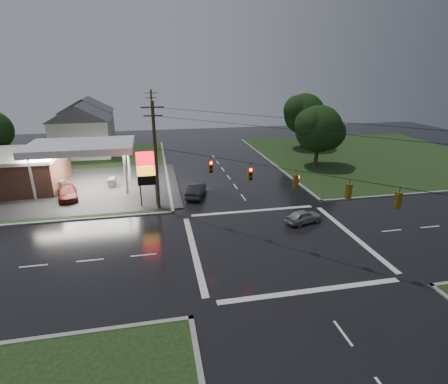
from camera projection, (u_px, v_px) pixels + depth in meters
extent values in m
plane|color=black|center=(276.00, 242.00, 29.55)|extent=(120.00, 120.00, 0.00)
cube|color=black|center=(36.00, 173.00, 48.65)|extent=(36.00, 36.00, 0.08)
cube|color=black|center=(371.00, 156.00, 58.43)|extent=(36.00, 36.00, 0.08)
cube|color=#2D2D2D|center=(70.00, 189.00, 42.38)|extent=(26.00, 18.00, 0.02)
cube|color=brown|center=(9.00, 172.00, 42.27)|extent=(12.00, 10.00, 4.00)
cube|color=beige|center=(6.00, 155.00, 41.56)|extent=(12.40, 10.40, 0.40)
cylinder|color=silver|center=(32.00, 178.00, 38.24)|extent=(0.30, 0.30, 5.00)
cylinder|color=silver|center=(126.00, 173.00, 40.12)|extent=(0.30, 0.30, 5.00)
cylinder|color=silver|center=(46.00, 164.00, 43.78)|extent=(0.30, 0.30, 5.00)
cylinder|color=silver|center=(129.00, 160.00, 45.66)|extent=(0.30, 0.30, 5.00)
cube|color=silver|center=(81.00, 146.00, 41.04)|extent=(12.00, 8.00, 0.80)
cube|color=white|center=(82.00, 150.00, 41.18)|extent=(11.40, 7.40, 0.04)
cube|color=#59595E|center=(60.00, 186.00, 42.03)|extent=(0.80, 1.60, 1.10)
cube|color=#59595E|center=(112.00, 182.00, 43.16)|extent=(0.80, 1.60, 1.10)
cylinder|color=#59595E|center=(140.00, 180.00, 36.11)|extent=(0.16, 0.16, 6.00)
cylinder|color=#59595E|center=(155.00, 179.00, 36.41)|extent=(0.16, 0.16, 6.00)
cube|color=red|center=(146.00, 159.00, 35.53)|extent=(2.00, 0.35, 1.40)
cube|color=yellow|center=(147.00, 171.00, 35.96)|extent=(2.00, 0.35, 1.00)
cube|color=black|center=(148.00, 180.00, 36.30)|extent=(2.00, 0.35, 1.00)
cylinder|color=#382619|center=(156.00, 158.00, 34.69)|extent=(0.32, 0.32, 11.00)
cube|color=#382619|center=(152.00, 107.00, 33.05)|extent=(2.20, 0.12, 0.12)
cube|color=#382619|center=(153.00, 116.00, 33.32)|extent=(1.80, 0.12, 0.12)
cylinder|color=#382619|center=(153.00, 120.00, 61.09)|extent=(0.32, 0.32, 10.50)
cube|color=#382619|center=(151.00, 93.00, 59.53)|extent=(2.20, 0.12, 0.12)
cube|color=#382619|center=(151.00, 98.00, 59.80)|extent=(1.80, 0.12, 0.12)
cube|color=#59470C|center=(211.00, 167.00, 31.17)|extent=(0.34, 0.34, 1.10)
cylinder|color=#FF0C07|center=(211.00, 163.00, 30.85)|extent=(0.22, 0.08, 0.22)
cube|color=#59470C|center=(250.00, 174.00, 29.07)|extent=(0.34, 0.34, 1.10)
cylinder|color=#FF0C07|center=(251.00, 170.00, 28.76)|extent=(0.22, 0.08, 0.22)
cube|color=#59470C|center=(296.00, 182.00, 26.97)|extent=(0.34, 0.34, 1.10)
cylinder|color=#FF0C07|center=(298.00, 177.00, 26.88)|extent=(0.08, 0.22, 0.22)
cube|color=#59470C|center=(349.00, 191.00, 24.88)|extent=(0.34, 0.34, 1.10)
cylinder|color=#FF0C07|center=(348.00, 185.00, 24.94)|extent=(0.22, 0.08, 0.22)
cube|color=#59470C|center=(398.00, 200.00, 23.20)|extent=(0.34, 0.34, 1.10)
cylinder|color=#FF0C07|center=(397.00, 194.00, 23.26)|extent=(0.22, 0.08, 0.22)
cube|color=silver|center=(83.00, 138.00, 57.83)|extent=(9.00, 8.00, 6.00)
cube|color=gray|center=(118.00, 152.00, 59.70)|extent=(1.60, 4.80, 0.80)
cube|color=silver|center=(89.00, 127.00, 68.73)|extent=(9.00, 8.00, 6.00)
cube|color=gray|center=(118.00, 139.00, 70.59)|extent=(1.60, 4.80, 0.80)
cylinder|color=black|center=(317.00, 150.00, 51.65)|extent=(0.56, 0.56, 5.04)
sphere|color=black|center=(319.00, 129.00, 50.62)|extent=(6.80, 6.80, 6.80)
sphere|color=black|center=(328.00, 132.00, 51.43)|extent=(5.10, 5.10, 5.10)
sphere|color=black|center=(311.00, 125.00, 49.76)|extent=(4.76, 4.76, 4.76)
cylinder|color=black|center=(303.00, 133.00, 63.20)|extent=(0.56, 0.56, 5.60)
sphere|color=black|center=(304.00, 114.00, 62.06)|extent=(7.20, 7.20, 7.20)
sphere|color=black|center=(313.00, 117.00, 62.91)|extent=(5.40, 5.40, 5.40)
sphere|color=black|center=(298.00, 110.00, 61.15)|extent=(5.04, 5.04, 5.04)
imported|color=#21252A|center=(196.00, 190.00, 39.90)|extent=(3.02, 5.03, 1.57)
imported|color=gray|center=(303.00, 216.00, 33.10)|extent=(3.91, 2.43, 1.24)
imported|color=#561513|center=(67.00, 193.00, 39.06)|extent=(3.09, 5.25, 1.43)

